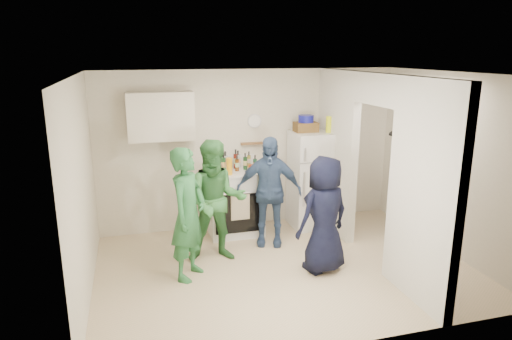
{
  "coord_description": "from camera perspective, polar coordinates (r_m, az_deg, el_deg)",
  "views": [
    {
      "loc": [
        -1.82,
        -5.18,
        2.76
      ],
      "look_at": [
        -0.28,
        0.4,
        1.25
      ],
      "focal_mm": 32.0,
      "sensor_mm": 36.0,
      "label": 1
    }
  ],
  "objects": [
    {
      "name": "person_green_left",
      "position": [
        5.66,
        -8.48,
        -5.47
      ],
      "size": [
        0.67,
        0.72,
        1.66
      ],
      "primitive_type": "imported",
      "rotation": [
        0.0,
        0.0,
        0.97
      ],
      "color": "#2D713B",
      "rests_on": "floor"
    },
    {
      "name": "floor",
      "position": [
        6.14,
        3.57,
        -12.11
      ],
      "size": [
        4.8,
        4.8,
        0.0
      ],
      "primitive_type": "plane",
      "color": "beige",
      "rests_on": "ground"
    },
    {
      "name": "wall_left",
      "position": [
        5.42,
        -20.97,
        -2.54
      ],
      "size": [
        0.0,
        3.4,
        3.4
      ],
      "primitive_type": "plane",
      "rotation": [
        1.57,
        0.0,
        1.57
      ],
      "color": "silver",
      "rests_on": "floor"
    },
    {
      "name": "bottle_j",
      "position": [
        6.86,
        -0.12,
        0.88
      ],
      "size": [
        0.06,
        0.06,
        0.25
      ],
      "primitive_type": "cylinder",
      "color": "#1D5636",
      "rests_on": "stove"
    },
    {
      "name": "bottle_b",
      "position": [
        6.79,
        -4.07,
        0.92
      ],
      "size": [
        0.06,
        0.06,
        0.3
      ],
      "primitive_type": "cylinder",
      "color": "#184A21",
      "rests_on": "stove"
    },
    {
      "name": "bottle_c",
      "position": [
        7.04,
        -3.85,
        1.27
      ],
      "size": [
        0.07,
        0.07,
        0.26
      ],
      "primitive_type": "cylinder",
      "color": "silver",
      "rests_on": "stove"
    },
    {
      "name": "wall_clock",
      "position": [
        7.19,
        -0.2,
        6.14
      ],
      "size": [
        0.22,
        0.02,
        0.22
      ],
      "primitive_type": "cylinder",
      "rotation": [
        1.57,
        0.0,
        0.0
      ],
      "color": "white",
      "rests_on": "wall_back"
    },
    {
      "name": "person_navy",
      "position": [
        5.85,
        8.53,
        -5.55
      ],
      "size": [
        0.85,
        0.67,
        1.51
      ],
      "primitive_type": "imported",
      "rotation": [
        0.0,
        0.0,
        -2.85
      ],
      "color": "black",
      "rests_on": "floor"
    },
    {
      "name": "partition_pier_front",
      "position": [
        5.29,
        20.18,
        -2.88
      ],
      "size": [
        0.12,
        1.2,
        2.5
      ],
      "primitive_type": "cube",
      "color": "silver",
      "rests_on": "floor"
    },
    {
      "name": "person_denim",
      "position": [
        6.58,
        1.6,
        -2.67
      ],
      "size": [
        1.02,
        0.68,
        1.61
      ],
      "primitive_type": "imported",
      "rotation": [
        0.0,
        0.0,
        -0.33
      ],
      "color": "#3B5882",
      "rests_on": "floor"
    },
    {
      "name": "yellow_cup_stack_stove",
      "position": [
        6.67,
        -3.36,
        0.47
      ],
      "size": [
        0.09,
        0.09,
        0.25
      ],
      "primitive_type": "cylinder",
      "color": "orange",
      "rests_on": "stove"
    },
    {
      "name": "bottle_k",
      "position": [
        6.89,
        -4.71,
        1.13
      ],
      "size": [
        0.06,
        0.06,
        0.3
      ],
      "primitive_type": "cylinder",
      "color": "brown",
      "rests_on": "stove"
    },
    {
      "name": "wall_right",
      "position": [
        6.85,
        23.11,
        0.69
      ],
      "size": [
        0.0,
        3.4,
        3.4
      ],
      "primitive_type": "plane",
      "rotation": [
        1.57,
        0.0,
        -1.57
      ],
      "color": "silver",
      "rests_on": "floor"
    },
    {
      "name": "nook_window_frame",
      "position": [
        6.9,
        22.2,
        4.29
      ],
      "size": [
        0.04,
        0.76,
        0.86
      ],
      "primitive_type": "cube",
      "color": "white",
      "rests_on": "wall_right"
    },
    {
      "name": "ceiling",
      "position": [
        5.49,
        3.99,
        11.88
      ],
      "size": [
        4.8,
        4.8,
        0.0
      ],
      "primitive_type": "plane",
      "rotation": [
        3.14,
        0.0,
        0.0
      ],
      "color": "white",
      "rests_on": "wall_back"
    },
    {
      "name": "wall_front",
      "position": [
        4.2,
        11.42,
        -6.72
      ],
      "size": [
        4.8,
        0.0,
        4.8
      ],
      "primitive_type": "plane",
      "rotation": [
        -1.57,
        0.0,
        0.0
      ],
      "color": "silver",
      "rests_on": "floor"
    },
    {
      "name": "person_nook",
      "position": [
        7.14,
        18.52,
        -1.14
      ],
      "size": [
        1.01,
        1.33,
        1.83
      ],
      "primitive_type": "imported",
      "rotation": [
        0.0,
        0.0,
        -1.88
      ],
      "color": "black",
      "rests_on": "floor"
    },
    {
      "name": "bottle_f",
      "position": [
        6.94,
        -1.36,
        1.09
      ],
      "size": [
        0.06,
        0.06,
        0.26
      ],
      "primitive_type": "cylinder",
      "color": "#153A1B",
      "rests_on": "stove"
    },
    {
      "name": "fridge",
      "position": [
        7.34,
        6.93,
        -1.21
      ],
      "size": [
        0.64,
        0.62,
        1.54
      ],
      "primitive_type": "cube",
      "color": "white",
      "rests_on": "floor"
    },
    {
      "name": "person_green_center",
      "position": [
        6.08,
        -4.94,
        -3.93
      ],
      "size": [
        0.88,
        0.73,
        1.66
      ],
      "primitive_type": "imported",
      "rotation": [
        0.0,
        0.0,
        -0.13
      ],
      "color": "#387232",
      "rests_on": "floor"
    },
    {
      "name": "spice_shelf",
      "position": [
        7.2,
        -0.52,
        3.34
      ],
      "size": [
        0.35,
        0.08,
        0.03
      ],
      "primitive_type": "cube",
      "color": "olive",
      "rests_on": "wall_back"
    },
    {
      "name": "nook_valance",
      "position": [
        6.84,
        22.31,
        7.16
      ],
      "size": [
        0.04,
        0.82,
        0.18
      ],
      "primitive_type": "cube",
      "color": "white",
      "rests_on": "wall_right"
    },
    {
      "name": "bottle_i",
      "position": [
        7.02,
        -2.56,
        1.4
      ],
      "size": [
        0.07,
        0.07,
        0.3
      ],
      "primitive_type": "cylinder",
      "color": "#58170F",
      "rests_on": "stove"
    },
    {
      "name": "stove",
      "position": [
        7.08,
        -2.71,
        -3.98
      ],
      "size": [
        0.84,
        0.7,
        1.01
      ],
      "primitive_type": "cube",
      "color": "white",
      "rests_on": "floor"
    },
    {
      "name": "bottle_g",
      "position": [
        7.11,
        -0.89,
        1.36
      ],
      "size": [
        0.06,
        0.06,
        0.25
      ],
      "primitive_type": "cylinder",
      "color": "olive",
      "rests_on": "stove"
    },
    {
      "name": "bottle_e",
      "position": [
        7.09,
        -2.27,
        1.39
      ],
      "size": [
        0.07,
        0.07,
        0.26
      ],
      "primitive_type": "cylinder",
      "color": "#A1B0B3",
      "rests_on": "stove"
    },
    {
      "name": "blue_bowl",
      "position": [
        7.14,
        6.27,
        6.39
      ],
      "size": [
        0.24,
        0.24,
        0.11
      ],
      "primitive_type": "cylinder",
      "color": "navy",
      "rests_on": "wicker_basket"
    },
    {
      "name": "upper_cabinet",
      "position": [
        6.77,
        -11.84,
        6.59
      ],
      "size": [
        0.95,
        0.34,
        0.7
      ],
      "primitive_type": "cube",
      "color": "silver",
      "rests_on": "wall_back"
    },
    {
      "name": "red_cup",
      "position": [
        6.78,
        -0.57,
        0.16
      ],
      "size": [
        0.09,
        0.09,
        0.12
      ],
      "primitive_type": "cylinder",
      "color": "#B2300B",
      "rests_on": "stove"
    },
    {
      "name": "partition_pier_back",
      "position": [
        7.13,
        10.01,
        2.17
      ],
      "size": [
        0.12,
        1.2,
        2.5
      ],
      "primitive_type": "cube",
      "color": "silver",
      "rests_on": "floor"
    },
    {
      "name": "bottle_h",
      "position": [
        6.73,
        -5.2,
        0.82
      ],
      "size": [
        0.07,
        0.07,
        0.31
      ],
      "primitive_type": "cylinder",
      "color": "#98A0A3",
      "rests_on": "stove"
    },
    {
      "name": "nook_window",
      "position": [
        6.91,
        22.3,
        4.29
      ],
      "size": [
        0.03,
        0.7,
        0.8
      ],
      "primitive_type": "cube",
      "color": "black",
      "rests_on": "wall_right"
    },
    {
      "name": "partition_header",
      "position": [
        6.01,
        14.98,
        9.75
      ],
      "size": [
        0.12,
        1.0,
        0.4
      ],
      "primitive_type": "cube",
      "color": "silver",
      "rests_on": "partition_pier_back"
    },
    {
      "name": "wicker_basket",
      "position": [
        7.16,
        6.24,
        5.36
      ],
      "size": [
        0.35,
        0.25,
        0.15
      ],
      "primitive_type": "cube",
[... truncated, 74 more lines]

